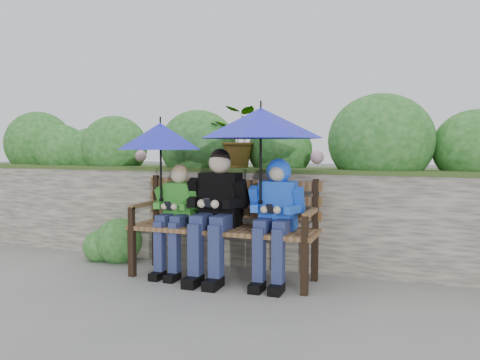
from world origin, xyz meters
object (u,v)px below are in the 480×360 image
(park_bench, at_px, (225,221))
(boy_left, at_px, (176,212))
(boy_right, at_px, (276,209))
(boy_middle, at_px, (216,207))
(umbrella_left, at_px, (160,136))
(umbrella_right, at_px, (261,123))

(park_bench, bearing_deg, boy_left, -170.74)
(boy_right, bearing_deg, boy_middle, -177.82)
(boy_right, distance_m, umbrella_left, 1.35)
(park_bench, bearing_deg, boy_right, -7.95)
(park_bench, relative_size, boy_right, 1.58)
(boy_left, bearing_deg, umbrella_right, -1.43)
(umbrella_left, bearing_deg, boy_right, 1.19)
(boy_left, bearing_deg, boy_middle, -2.12)
(park_bench, distance_m, boy_middle, 0.18)
(boy_right, xyz_separation_m, umbrella_right, (-0.14, -0.03, 0.78))
(boy_left, distance_m, boy_middle, 0.44)
(umbrella_right, bearing_deg, park_bench, 165.44)
(boy_right, height_order, umbrella_right, umbrella_right)
(boy_left, relative_size, boy_right, 0.94)
(boy_left, distance_m, umbrella_left, 0.76)
(umbrella_left, xyz_separation_m, umbrella_right, (1.03, -0.00, 0.11))
(boy_right, bearing_deg, umbrella_left, -178.81)
(umbrella_left, bearing_deg, umbrella_right, -0.19)
(boy_left, height_order, boy_right, boy_right)
(park_bench, relative_size, umbrella_left, 2.16)
(umbrella_left, bearing_deg, park_bench, 8.69)
(boy_middle, relative_size, umbrella_right, 1.09)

